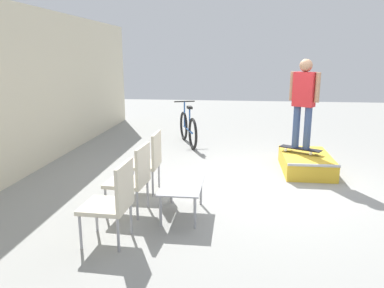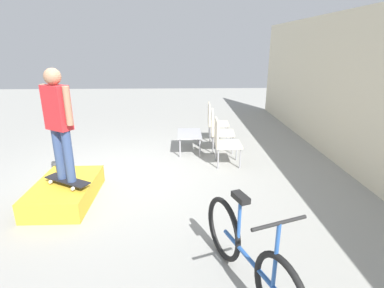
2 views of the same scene
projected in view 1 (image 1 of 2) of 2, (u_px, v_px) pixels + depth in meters
name	position (u px, v px, depth m)	size (l,w,h in m)	color
ground_plane	(269.00, 184.00, 6.32)	(24.00, 24.00, 0.00)	gray
house_wall_back	(19.00, 92.00, 6.47)	(12.00, 0.06, 3.00)	beige
skate_ramp_box	(306.00, 163.00, 7.02)	(1.43, 0.87, 0.34)	gold
skateboard_on_ramp	(300.00, 149.00, 7.09)	(0.56, 0.78, 0.07)	black
person_skater	(304.00, 97.00, 6.86)	(0.37, 0.50, 1.65)	#384C7A
coffee_table	(182.00, 188.00, 5.03)	(0.88, 0.54, 0.43)	#9E9EA3
patio_chair_left	(113.00, 199.00, 4.25)	(0.54, 0.54, 0.96)	#99999E
patio_chair_center	(133.00, 176.00, 5.06)	(0.56, 0.56, 0.96)	#99999E
patio_chair_right	(148.00, 159.00, 5.88)	(0.53, 0.53, 0.96)	#99999E
bicycle	(188.00, 129.00, 9.09)	(1.67, 0.72, 1.02)	black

